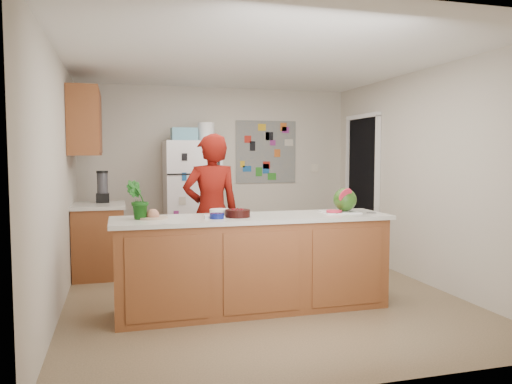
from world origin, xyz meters
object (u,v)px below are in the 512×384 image
object	(u,v)px
refrigerator	(192,201)
watermelon	(345,200)
person	(211,212)
cherry_bowl	(238,213)

from	to	relation	value
refrigerator	watermelon	xyz separation A→B (m)	(1.23, -2.34, 0.20)
refrigerator	person	world-z (taller)	person
cherry_bowl	refrigerator	bearing A→B (deg)	92.08
person	cherry_bowl	bearing A→B (deg)	93.24
cherry_bowl	watermelon	bearing A→B (deg)	3.80
person	watermelon	distance (m)	1.49
watermelon	refrigerator	bearing A→B (deg)	117.83
refrigerator	watermelon	bearing A→B (deg)	-62.17
watermelon	person	bearing A→B (deg)	147.20
person	watermelon	xyz separation A→B (m)	(1.24, -0.80, 0.18)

